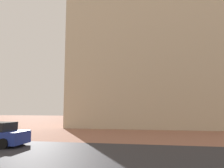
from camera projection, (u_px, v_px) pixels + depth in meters
name	position (u px, v px, depth m)	size (l,w,h in m)	color
ground_plane	(106.00, 152.00, 12.11)	(120.00, 120.00, 0.00)	#93604C
street_asphalt_strip	(101.00, 157.00, 10.86)	(120.00, 8.42, 0.00)	#2D2D33
landmark_building	(154.00, 49.00, 30.97)	(22.58, 11.23, 38.58)	beige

